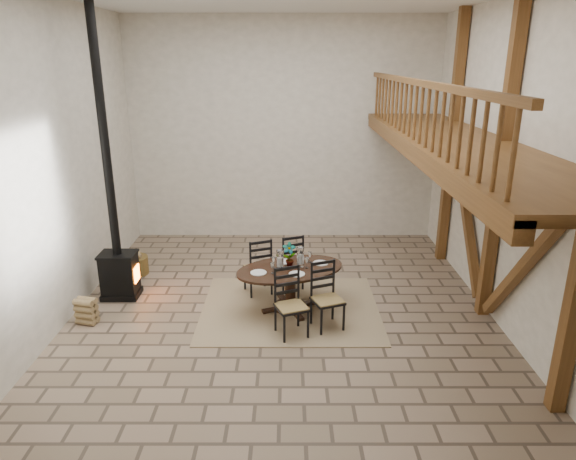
{
  "coord_description": "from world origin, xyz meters",
  "views": [
    {
      "loc": [
        0.11,
        -7.78,
        4.09
      ],
      "look_at": [
        0.1,
        0.4,
        1.34
      ],
      "focal_mm": 32.0,
      "sensor_mm": 36.0,
      "label": 1
    }
  ],
  "objects_px": {
    "wood_stove": "(116,237)",
    "log_stack": "(86,311)",
    "dining_table": "(290,286)",
    "log_basket": "(134,265)"
  },
  "relations": [
    {
      "from": "wood_stove",
      "to": "log_stack",
      "type": "bearing_deg",
      "value": -103.77
    },
    {
      "from": "wood_stove",
      "to": "dining_table",
      "type": "bearing_deg",
      "value": -9.22
    },
    {
      "from": "dining_table",
      "to": "wood_stove",
      "type": "bearing_deg",
      "value": 149.03
    },
    {
      "from": "dining_table",
      "to": "wood_stove",
      "type": "relative_size",
      "value": 0.46
    },
    {
      "from": "dining_table",
      "to": "log_basket",
      "type": "bearing_deg",
      "value": 132.03
    },
    {
      "from": "wood_stove",
      "to": "log_stack",
      "type": "relative_size",
      "value": 11.29
    },
    {
      "from": "log_stack",
      "to": "wood_stove",
      "type": "bearing_deg",
      "value": 76.14
    },
    {
      "from": "dining_table",
      "to": "wood_stove",
      "type": "height_order",
      "value": "wood_stove"
    },
    {
      "from": "dining_table",
      "to": "wood_stove",
      "type": "distance_m",
      "value": 3.16
    },
    {
      "from": "wood_stove",
      "to": "log_basket",
      "type": "relative_size",
      "value": 9.32
    }
  ]
}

